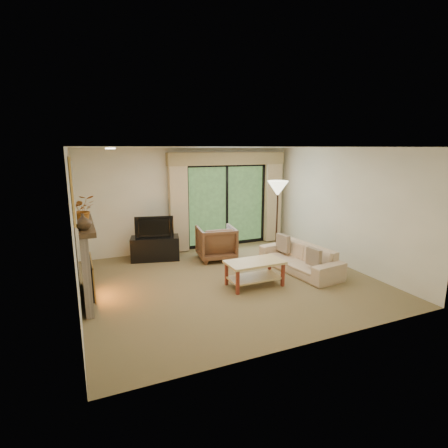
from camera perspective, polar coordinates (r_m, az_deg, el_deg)
name	(u,v)px	position (r m, az deg, el deg)	size (l,w,h in m)	color
floor	(230,281)	(7.03, 0.98, -9.27)	(5.50, 5.50, 0.00)	olive
ceiling	(230,147)	(6.54, 1.06, 12.42)	(5.50, 5.50, 0.00)	white
wall_back	(190,200)	(8.97, -5.57, 4.00)	(5.00, 5.00, 0.00)	beige
wall_front	(311,252)	(4.57, 14.05, -4.42)	(5.00, 5.00, 0.00)	beige
wall_left	(74,230)	(6.10, -23.26, -0.89)	(5.00, 5.00, 0.00)	beige
wall_right	(343,207)	(8.17, 18.90, 2.58)	(5.00, 5.00, 0.00)	beige
fireplace	(85,262)	(6.45, -21.75, -5.75)	(0.24, 1.70, 1.37)	gray
mirror	(73,188)	(6.19, -23.46, 5.40)	(0.07, 1.45, 1.02)	tan
sliding_door	(227,205)	(9.30, 0.43, 3.11)	(2.26, 0.10, 2.16)	black
curtain_left	(179,205)	(8.74, -7.43, 3.07)	(0.45, 0.18, 2.35)	#CAB186
curtain_right	(273,199)	(9.81, 7.95, 4.06)	(0.45, 0.18, 2.35)	#CAB186
cornice	(228,159)	(9.11, 0.67, 10.63)	(3.20, 0.24, 0.32)	#A08959
media_console	(155,248)	(8.40, -11.16, -3.89)	(1.11, 0.50, 0.55)	black
tv	(154,226)	(8.27, -11.31, -0.37)	(0.88, 0.11, 0.51)	black
armchair	(216,243)	(8.26, -1.30, -3.08)	(0.84, 0.87, 0.79)	brown
sofa	(299,258)	(7.66, 12.22, -5.49)	(1.93, 0.75, 0.56)	tan
pillow_near	(314,257)	(7.14, 14.45, -5.26)	(0.09, 0.35, 0.35)	brown
pillow_far	(283,243)	(8.01, 9.62, -3.08)	(0.10, 0.39, 0.39)	brown
coffee_table	(255,273)	(6.75, 5.01, -8.03)	(1.09, 0.60, 0.49)	#DABB7A
floor_lamp	(277,219)	(8.45, 8.62, 0.78)	(0.49, 0.49, 1.83)	white
vase	(83,222)	(5.71, -21.99, 0.38)	(0.24, 0.24, 0.25)	#41301E
branches	(82,210)	(6.11, -22.20, 2.19)	(0.43, 0.37, 0.48)	#9A5719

